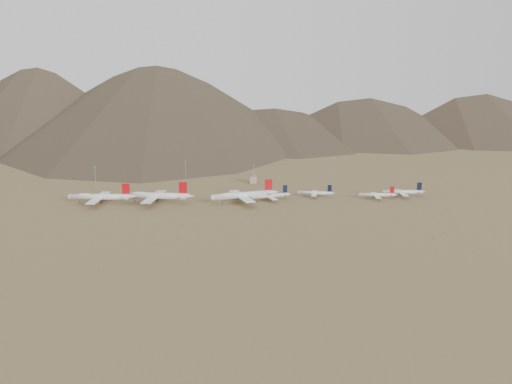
{
  "coord_description": "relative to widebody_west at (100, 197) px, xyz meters",
  "views": [
    {
      "loc": [
        -45.0,
        -463.9,
        122.65
      ],
      "look_at": [
        21.59,
        30.0,
        9.36
      ],
      "focal_mm": 35.0,
      "sensor_mm": 36.0,
      "label": 1
    }
  ],
  "objects": [
    {
      "name": "widebody_east",
      "position": [
        142.92,
        -13.63,
        0.4
      ],
      "size": [
        72.63,
        57.1,
        21.91
      ],
      "rotation": [
        0.0,
        0.0,
        0.22
      ],
      "color": "white",
      "rests_on": "ground"
    },
    {
      "name": "widebody_west",
      "position": [
        0.0,
        0.0,
        0.0
      ],
      "size": [
        69.59,
        54.13,
        20.76
      ],
      "rotation": [
        0.0,
        0.0,
        -0.14
      ],
      "color": "white",
      "rests_on": "ground"
    },
    {
      "name": "narrowbody_d",
      "position": [
        315.37,
        -11.02,
        -2.2
      ],
      "size": [
        46.12,
        33.49,
        15.27
      ],
      "rotation": [
        0.0,
        0.0,
        -0.13
      ],
      "color": "white",
      "rests_on": "ground"
    },
    {
      "name": "control_tower",
      "position": [
        165.3,
        80.69,
        -1.84
      ],
      "size": [
        8.0,
        8.0,
        12.0
      ],
      "color": "tan",
      "rests_on": "ground"
    },
    {
      "name": "narrowbody_b",
      "position": [
        222.47,
        0.24,
        -2.87
      ],
      "size": [
        39.06,
        28.91,
        13.22
      ],
      "rotation": [
        0.0,
        0.0,
        -0.28
      ],
      "color": "white",
      "rests_on": "ground"
    },
    {
      "name": "ground",
      "position": [
        135.3,
        -39.31,
        -7.16
      ],
      "size": [
        3000.0,
        3000.0,
        0.0
      ],
      "primitive_type": "plane",
      "color": "olive",
      "rests_on": "ground"
    },
    {
      "name": "narrowbody_c",
      "position": [
        284.29,
        -17.55,
        -2.79
      ],
      "size": [
        40.5,
        29.55,
        13.46
      ],
      "rotation": [
        0.0,
        0.0,
        -0.17
      ],
      "color": "white",
      "rests_on": "ground"
    },
    {
      "name": "narrowbody_a",
      "position": [
        172.42,
        -8.9,
        -2.34
      ],
      "size": [
        44.25,
        32.54,
        14.84
      ],
      "rotation": [
        0.0,
        0.0,
        0.23
      ],
      "color": "white",
      "rests_on": "ground"
    },
    {
      "name": "mast_far_west",
      "position": [
        -16.94,
        74.05,
        7.05
      ],
      "size": [
        2.0,
        0.6,
        25.7
      ],
      "color": "gray",
      "rests_on": "ground"
    },
    {
      "name": "mast_far_east",
      "position": [
        348.46,
        82.45,
        7.05
      ],
      "size": [
        2.0,
        0.6,
        25.7
      ],
      "color": "gray",
      "rests_on": "ground"
    },
    {
      "name": "mast_centre",
      "position": [
        164.12,
        62.27,
        7.05
      ],
      "size": [
        2.0,
        0.6,
        25.7
      ],
      "color": "gray",
      "rests_on": "ground"
    },
    {
      "name": "mast_east",
      "position": [
        269.06,
        97.54,
        7.05
      ],
      "size": [
        2.0,
        0.6,
        25.7
      ],
      "color": "gray",
      "rests_on": "ground"
    },
    {
      "name": "mast_west",
      "position": [
        85.05,
        96.03,
        7.05
      ],
      "size": [
        2.0,
        0.6,
        25.7
      ],
      "color": "gray",
      "rests_on": "ground"
    },
    {
      "name": "widebody_centre",
      "position": [
        55.32,
        -4.7,
        0.49
      ],
      "size": [
        73.29,
        57.71,
        22.17
      ],
      "rotation": [
        0.0,
        0.0,
        -0.24
      ],
      "color": "white",
      "rests_on": "ground"
    },
    {
      "name": "mountain_ridge",
      "position": [
        135.3,
        860.69,
        142.84
      ],
      "size": [
        4400.0,
        1000.0,
        300.0
      ],
      "color": "brown",
      "rests_on": "ground"
    },
    {
      "name": "desert_scrub",
      "position": [
        103.31,
        -121.95,
        -6.82
      ],
      "size": [
        408.4,
        184.35,
        0.94
      ],
      "color": "olive",
      "rests_on": "ground"
    }
  ]
}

